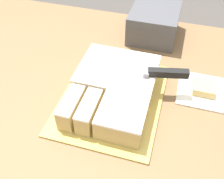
% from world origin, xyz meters
% --- Properties ---
extents(countertop, '(1.40, 1.10, 0.92)m').
position_xyz_m(countertop, '(0.00, 0.00, 0.46)').
color(countertop, brown).
rests_on(countertop, ground_plane).
extents(cake_board, '(0.30, 0.38, 0.01)m').
position_xyz_m(cake_board, '(0.06, 0.03, 0.92)').
color(cake_board, gold).
rests_on(cake_board, countertop).
extents(cake, '(0.24, 0.32, 0.07)m').
position_xyz_m(cake, '(0.07, 0.04, 0.96)').
color(cake, tan).
rests_on(cake, cake_board).
extents(knife, '(0.29, 0.09, 0.02)m').
position_xyz_m(knife, '(0.18, 0.09, 1.00)').
color(knife, silver).
rests_on(knife, cake).
extents(paper_napkin, '(0.16, 0.16, 0.01)m').
position_xyz_m(paper_napkin, '(0.33, 0.14, 0.92)').
color(paper_napkin, white).
rests_on(paper_napkin, countertop).
extents(brownie, '(0.07, 0.07, 0.02)m').
position_xyz_m(brownie, '(0.33, 0.14, 0.94)').
color(brownie, tan).
rests_on(brownie, paper_napkin).
extents(storage_box, '(0.18, 0.20, 0.11)m').
position_xyz_m(storage_box, '(0.12, 0.42, 0.98)').
color(storage_box, '#47474C').
rests_on(storage_box, countertop).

